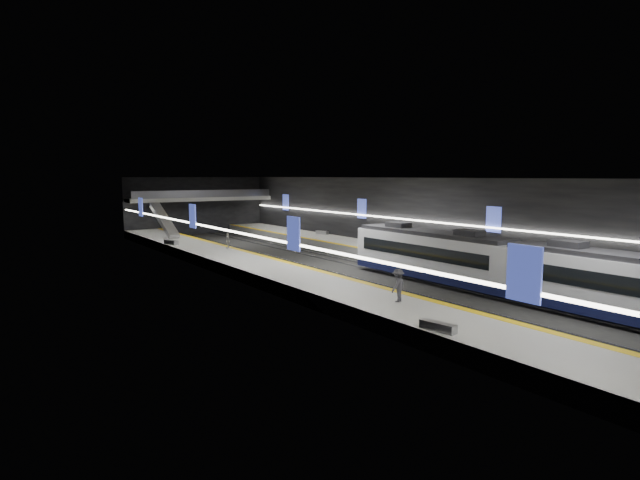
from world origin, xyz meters
TOP-DOWN VIEW (x-y plane):
  - ground at (0.00, 0.00)m, footprint 70.00×70.00m
  - ceiling at (0.00, 0.00)m, footprint 20.00×70.00m
  - wall_left at (-10.00, 0.00)m, footprint 0.04×70.00m
  - wall_right at (10.00, 0.00)m, footprint 0.04×70.00m
  - wall_back at (0.00, 35.00)m, footprint 20.00×0.04m
  - platform_left at (-7.50, 0.00)m, footprint 5.00×70.00m
  - tile_surface_left at (-7.50, 0.00)m, footprint 5.00×70.00m
  - tactile_strip_left at (-5.30, 0.00)m, footprint 0.60×70.00m
  - platform_right at (7.50, 0.00)m, footprint 5.00×70.00m
  - tile_surface_right at (7.50, 0.00)m, footprint 5.00×70.00m
  - tactile_strip_right at (5.30, 0.00)m, footprint 0.60×70.00m
  - rails at (-0.00, 0.00)m, footprint 6.52×70.00m
  - train at (2.50, -15.51)m, footprint 2.69×30.04m
  - ad_posters at (-0.00, 1.00)m, footprint 19.94×53.50m
  - cove_light_left at (-9.80, 0.00)m, footprint 0.25×68.60m
  - cove_light_right at (9.80, 0.00)m, footprint 0.25×68.60m
  - mezzanine_bridge at (0.00, 32.93)m, footprint 20.00×3.00m
  - escalator at (-7.50, 26.00)m, footprint 1.20×7.50m
  - bench_left_near at (-9.50, -20.28)m, footprint 0.79×1.86m
  - bench_left_far at (-9.50, 17.60)m, footprint 0.99×2.03m
  - bench_right_far at (9.15, 16.84)m, footprint 0.91×1.82m
  - passenger_right_a at (5.94, -9.85)m, footprint 0.40×0.58m
  - passenger_left_a at (-5.81, 11.48)m, footprint 0.54×0.95m
  - passenger_left_b at (-7.11, -14.89)m, footprint 1.40×1.08m

SIDE VIEW (x-z plane):
  - ground at x=0.00m, z-range 0.00..0.00m
  - rails at x=0.00m, z-range 0.00..0.12m
  - platform_left at x=-7.50m, z-range 0.00..1.00m
  - platform_right at x=7.50m, z-range 0.00..1.00m
  - tile_surface_left at x=-7.50m, z-range 1.00..1.02m
  - tile_surface_right at x=7.50m, z-range 1.00..1.02m
  - tactile_strip_left at x=-5.30m, z-range 1.01..1.03m
  - tactile_strip_right at x=5.30m, z-range 1.01..1.03m
  - bench_right_far at x=9.15m, z-range 1.00..1.43m
  - bench_left_near at x=-9.50m, z-range 1.00..1.44m
  - bench_left_far at x=-9.50m, z-range 1.00..1.48m
  - passenger_right_a at x=5.94m, z-range 1.00..2.52m
  - passenger_left_a at x=-5.81m, z-range 1.00..2.52m
  - passenger_left_b at x=-7.11m, z-range 1.00..2.91m
  - train at x=2.50m, z-range 0.40..4.00m
  - escalator at x=-7.50m, z-range 0.94..4.86m
  - cove_light_left at x=-9.80m, z-range 3.74..3.86m
  - cove_light_right at x=9.80m, z-range 3.74..3.86m
  - wall_left at x=-10.00m, z-range 0.00..8.00m
  - wall_right at x=10.00m, z-range 0.00..8.00m
  - wall_back at x=0.00m, z-range 0.00..8.00m
  - ad_posters at x=0.00m, z-range 3.40..5.60m
  - mezzanine_bridge at x=0.00m, z-range 4.29..5.79m
  - ceiling at x=0.00m, z-range 7.98..8.02m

